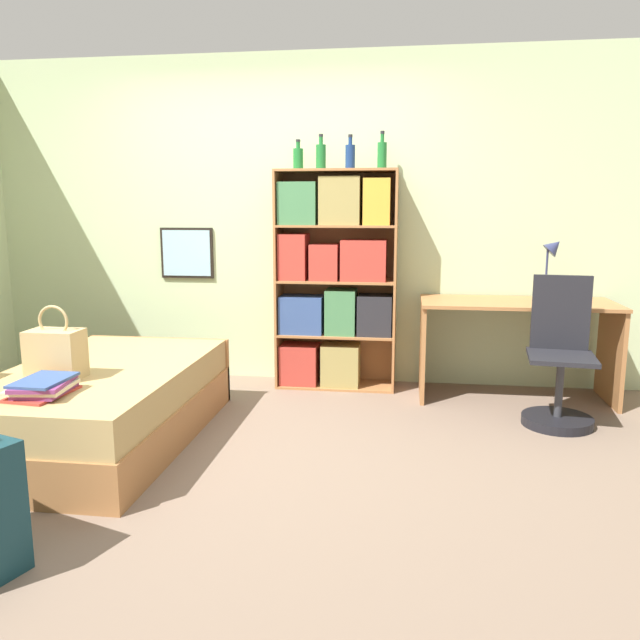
# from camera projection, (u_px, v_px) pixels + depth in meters

# --- Properties ---
(ground_plane) EXTENTS (14.00, 14.00, 0.00)m
(ground_plane) POSITION_uv_depth(u_px,v_px,m) (220.00, 446.00, 3.72)
(ground_plane) COLOR #756051
(wall_back) EXTENTS (10.00, 0.09, 2.60)m
(wall_back) POSITION_uv_depth(u_px,v_px,m) (274.00, 221.00, 5.06)
(wall_back) COLOR beige
(wall_back) RESTS_ON ground_plane
(bed) EXTENTS (1.07, 1.82, 0.46)m
(bed) POSITION_uv_depth(u_px,v_px,m) (104.00, 404.00, 3.80)
(bed) COLOR #A36B3D
(bed) RESTS_ON ground_plane
(handbag) EXTENTS (0.29, 0.19, 0.42)m
(handbag) POSITION_uv_depth(u_px,v_px,m) (56.00, 353.00, 3.48)
(handbag) COLOR tan
(handbag) RESTS_ON bed
(book_stack_on_bed) EXTENTS (0.31, 0.36, 0.09)m
(book_stack_on_bed) POSITION_uv_depth(u_px,v_px,m) (43.00, 387.00, 3.17)
(book_stack_on_bed) COLOR #B2382D
(book_stack_on_bed) RESTS_ON bed
(bookcase) EXTENTS (0.93, 0.34, 1.69)m
(bookcase) POSITION_uv_depth(u_px,v_px,m) (333.00, 280.00, 4.85)
(bookcase) COLOR #A36B3D
(bookcase) RESTS_ON ground_plane
(bottle_green) EXTENTS (0.08, 0.08, 0.23)m
(bottle_green) POSITION_uv_depth(u_px,v_px,m) (298.00, 158.00, 4.75)
(bottle_green) COLOR #1E6B2D
(bottle_green) RESTS_ON bookcase
(bottle_brown) EXTENTS (0.08, 0.08, 0.26)m
(bottle_brown) POSITION_uv_depth(u_px,v_px,m) (321.00, 156.00, 4.70)
(bottle_brown) COLOR #1E6B2D
(bottle_brown) RESTS_ON bookcase
(bottle_clear) EXTENTS (0.07, 0.07, 0.25)m
(bottle_clear) POSITION_uv_depth(u_px,v_px,m) (350.00, 156.00, 4.67)
(bottle_clear) COLOR navy
(bottle_clear) RESTS_ON bookcase
(bottle_blue) EXTENTS (0.07, 0.07, 0.28)m
(bottle_blue) POSITION_uv_depth(u_px,v_px,m) (382.00, 155.00, 4.68)
(bottle_blue) COLOR #1E6B2D
(bottle_blue) RESTS_ON bookcase
(desk) EXTENTS (1.39, 0.62, 0.73)m
(desk) POSITION_uv_depth(u_px,v_px,m) (516.00, 329.00, 4.59)
(desk) COLOR #A36B3D
(desk) RESTS_ON ground_plane
(desk_lamp) EXTENTS (0.20, 0.15, 0.48)m
(desk_lamp) POSITION_uv_depth(u_px,v_px,m) (552.00, 257.00, 4.55)
(desk_lamp) COLOR navy
(desk_lamp) RESTS_ON desk
(desk_chair) EXTENTS (0.46, 0.46, 0.97)m
(desk_chair) POSITION_uv_depth(u_px,v_px,m) (559.00, 376.00, 4.08)
(desk_chair) COLOR black
(desk_chair) RESTS_ON ground_plane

